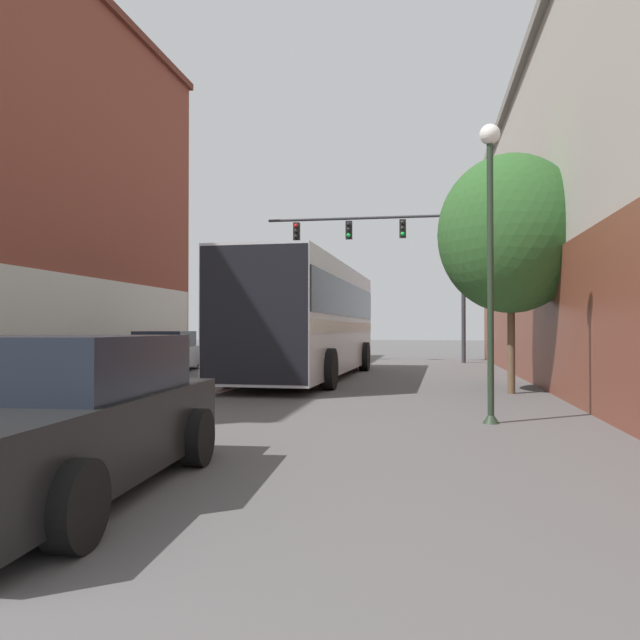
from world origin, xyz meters
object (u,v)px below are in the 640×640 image
hatchback_foreground (59,419)px  street_lamp (490,248)px  parked_car_left_near (242,344)px  parked_car_left_mid (167,352)px  bus (308,315)px  street_tree_near (511,234)px  traffic_signal_gantry (396,249)px  parked_car_left_far (17,368)px

hatchback_foreground → street_lamp: size_ratio=0.91×
parked_car_left_near → parked_car_left_mid: 9.65m
bus → street_lamp: street_lamp is taller
hatchback_foreground → parked_car_left_mid: (-5.68, 15.35, -0.00)m
parked_car_left_near → parked_car_left_mid: size_ratio=0.85×
bus → parked_car_left_near: (-5.66, 11.84, -1.18)m
parked_car_left_near → parked_car_left_mid: parked_car_left_near is taller
street_lamp → street_tree_near: 4.84m
traffic_signal_gantry → parked_car_left_near: bearing=161.5°
street_tree_near → bus: bearing=146.2°
parked_car_left_far → street_tree_near: bearing=-73.7°
parked_car_left_mid → parked_car_left_far: bearing=174.2°
parked_car_left_near → hatchback_foreground: bearing=-168.6°
parked_car_left_mid → parked_car_left_near: bearing=-6.6°
parked_car_left_mid → street_tree_near: (10.80, -5.78, 2.97)m
hatchback_foreground → parked_car_left_near: 25.68m
parked_car_left_far → street_tree_near: (10.49, 2.66, 3.00)m
traffic_signal_gantry → hatchback_foreground: bearing=-94.9°
bus → street_lamp: 9.42m
street_tree_near → traffic_signal_gantry: bearing=104.0°
hatchback_foreground → street_tree_near: 11.25m
bus → parked_car_left_far: 8.17m
parked_car_left_mid → traffic_signal_gantry: 11.22m
bus → street_tree_near: 6.69m
parked_car_left_near → street_tree_near: 19.19m
street_lamp → bus: bearing=118.3°
parked_car_left_near → street_lamp: (10.11, -20.09, 2.04)m
hatchback_foreground → traffic_signal_gantry: traffic_signal_gantry is taller
parked_car_left_far → traffic_signal_gantry: 17.64m
street_tree_near → street_lamp: bearing=-101.1°
hatchback_foreground → parked_car_left_far: 8.76m
parked_car_left_far → hatchback_foreground: bearing=-140.1°
parked_car_left_near → parked_car_left_far: size_ratio=0.89×
bus → parked_car_left_far: bus is taller
parked_car_left_near → street_lamp: size_ratio=0.85×
parked_car_left_mid → traffic_signal_gantry: size_ratio=0.53×
parked_car_left_near → traffic_signal_gantry: (7.82, -2.62, 4.31)m
traffic_signal_gantry → street_lamp: size_ratio=1.87×
parked_car_left_mid → traffic_signal_gantry: (7.60, 7.02, 4.33)m
street_tree_near → parked_car_left_near: bearing=125.5°
bus → hatchback_foreground: size_ratio=2.62×
parked_car_left_mid → parked_car_left_far: 8.44m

